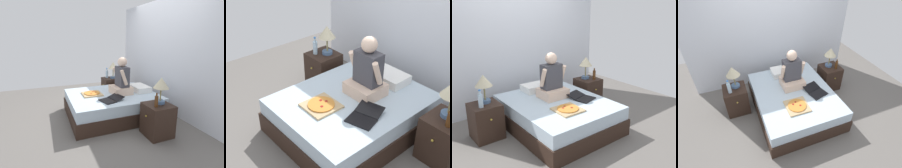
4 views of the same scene
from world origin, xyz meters
The scene contains 12 objects.
ground_plane centered at (0.00, 0.00, 0.00)m, with size 5.82×5.82×0.00m, color #66605B.
wall_back centered at (0.00, 1.31, 1.25)m, with size 3.82×0.12×2.50m, color silver.
bed centered at (0.00, 0.00, 0.24)m, with size 1.52×1.89×0.48m.
nightstand_left centered at (-1.09, 0.40, 0.28)m, with size 0.44×0.47×0.57m.
lamp_on_left_nightstand centered at (-1.05, 0.45, 0.89)m, with size 0.26×0.26×0.45m.
water_bottle centered at (-1.17, 0.31, 0.68)m, with size 0.07×0.07×0.28m.
nightstand_right centered at (1.09, 0.40, 0.28)m, with size 0.44×0.47×0.57m.
beer_bottle centered at (1.16, 0.30, 0.66)m, with size 0.06×0.06×0.23m.
pillow centered at (0.02, 0.67, 0.54)m, with size 0.52×0.34×0.12m, color white.
person_seated centered at (0.04, 0.20, 0.77)m, with size 0.47×0.40×0.78m.
laptop centered at (0.40, -0.20, 0.50)m, with size 0.42×0.48×0.07m.
pizza_box centered at (-0.11, -0.42, 0.50)m, with size 0.41×0.41×0.04m.
Camera 2 is at (2.35, -2.29, 2.68)m, focal length 50.00 mm.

